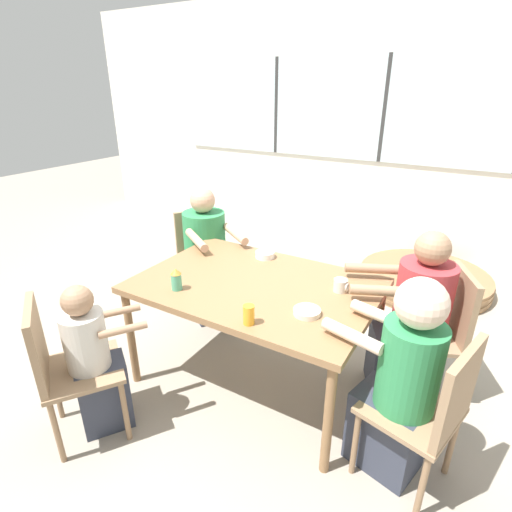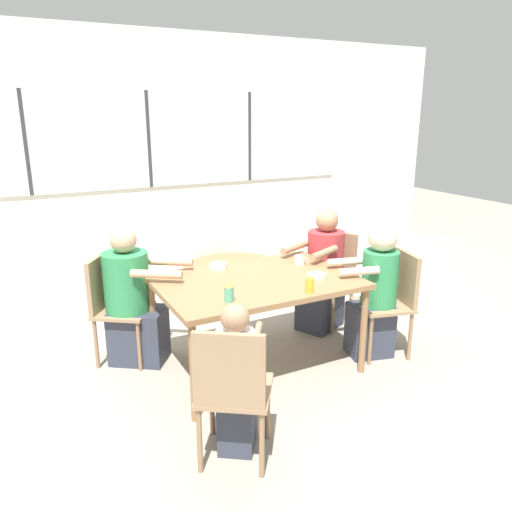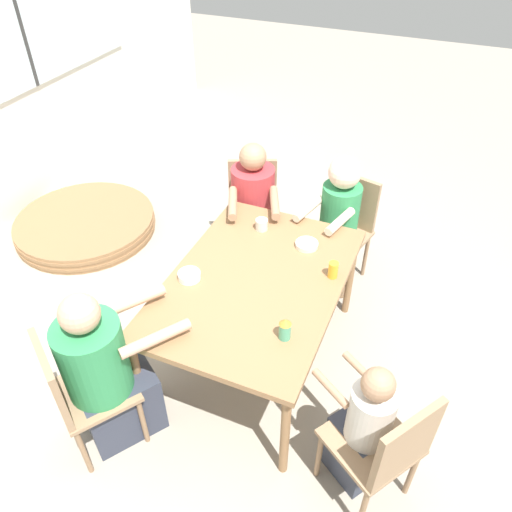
{
  "view_description": "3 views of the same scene",
  "coord_description": "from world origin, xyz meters",
  "px_view_note": "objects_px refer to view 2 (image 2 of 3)",
  "views": [
    {
      "loc": [
        1.12,
        -1.89,
        1.84
      ],
      "look_at": [
        0.0,
        0.0,
        0.9
      ],
      "focal_mm": 28.0,
      "sensor_mm": 36.0,
      "label": 1
    },
    {
      "loc": [
        -1.61,
        -3.11,
        1.92
      ],
      "look_at": [
        0.0,
        0.0,
        0.9
      ],
      "focal_mm": 35.0,
      "sensor_mm": 36.0,
      "label": 2
    },
    {
      "loc": [
        -2.03,
        -0.85,
        2.7
      ],
      "look_at": [
        0.0,
        0.0,
        0.9
      ],
      "focal_mm": 35.0,
      "sensor_mm": 36.0,
      "label": 3
    }
  ],
  "objects_px": {
    "chair_for_toddler": "(232,386)",
    "bowl_cereal": "(218,266)",
    "chair_for_man_teal_shirt": "(394,294)",
    "person_man_teal_shirt": "(375,295)",
    "person_toddler": "(237,384)",
    "folded_table_stack": "(235,273)",
    "chair_for_woman_green_shirt": "(111,300)",
    "coffee_mug": "(300,260)",
    "bowl_white_shallow": "(317,276)",
    "sippy_cup": "(229,291)",
    "person_man_blue_shirt": "(323,276)",
    "juice_glass": "(310,285)",
    "chair_for_man_blue_shirt": "(332,270)",
    "person_woman_green_shirt": "(133,303)"
  },
  "relations": [
    {
      "from": "person_toddler",
      "to": "folded_table_stack",
      "type": "relative_size",
      "value": 0.74
    },
    {
      "from": "person_toddler",
      "to": "juice_glass",
      "type": "distance_m",
      "value": 0.92
    },
    {
      "from": "person_man_blue_shirt",
      "to": "person_man_teal_shirt",
      "type": "bearing_deg",
      "value": 161.14
    },
    {
      "from": "juice_glass",
      "to": "bowl_white_shallow",
      "type": "xyz_separation_m",
      "value": [
        0.22,
        0.23,
        -0.04
      ]
    },
    {
      "from": "coffee_mug",
      "to": "juice_glass",
      "type": "xyz_separation_m",
      "value": [
        -0.28,
        -0.57,
        0.01
      ]
    },
    {
      "from": "chair_for_man_teal_shirt",
      "to": "coffee_mug",
      "type": "bearing_deg",
      "value": 68.49
    },
    {
      "from": "chair_for_woman_green_shirt",
      "to": "chair_for_toddler",
      "type": "relative_size",
      "value": 1.0
    },
    {
      "from": "sippy_cup",
      "to": "bowl_white_shallow",
      "type": "bearing_deg",
      "value": 9.91
    },
    {
      "from": "chair_for_woman_green_shirt",
      "to": "person_toddler",
      "type": "height_order",
      "value": "person_toddler"
    },
    {
      "from": "folded_table_stack",
      "to": "person_man_teal_shirt",
      "type": "bearing_deg",
      "value": -85.03
    },
    {
      "from": "chair_for_toddler",
      "to": "person_toddler",
      "type": "height_order",
      "value": "person_toddler"
    },
    {
      "from": "coffee_mug",
      "to": "folded_table_stack",
      "type": "xyz_separation_m",
      "value": [
        0.26,
        1.82,
        -0.68
      ]
    },
    {
      "from": "chair_for_woman_green_shirt",
      "to": "bowl_cereal",
      "type": "relative_size",
      "value": 6.34
    },
    {
      "from": "coffee_mug",
      "to": "folded_table_stack",
      "type": "height_order",
      "value": "coffee_mug"
    },
    {
      "from": "chair_for_toddler",
      "to": "folded_table_stack",
      "type": "relative_size",
      "value": 0.69
    },
    {
      "from": "juice_glass",
      "to": "folded_table_stack",
      "type": "distance_m",
      "value": 2.55
    },
    {
      "from": "folded_table_stack",
      "to": "person_woman_green_shirt",
      "type": "bearing_deg",
      "value": -137.04
    },
    {
      "from": "chair_for_man_teal_shirt",
      "to": "sippy_cup",
      "type": "distance_m",
      "value": 1.49
    },
    {
      "from": "chair_for_man_teal_shirt",
      "to": "coffee_mug",
      "type": "xyz_separation_m",
      "value": [
        -0.61,
        0.45,
        0.25
      ]
    },
    {
      "from": "chair_for_toddler",
      "to": "sippy_cup",
      "type": "relative_size",
      "value": 6.2
    },
    {
      "from": "person_man_teal_shirt",
      "to": "juice_glass",
      "type": "relative_size",
      "value": 10.45
    },
    {
      "from": "person_toddler",
      "to": "coffee_mug",
      "type": "distance_m",
      "value": 1.46
    },
    {
      "from": "sippy_cup",
      "to": "chair_for_man_blue_shirt",
      "type": "bearing_deg",
      "value": 29.05
    },
    {
      "from": "person_man_blue_shirt",
      "to": "sippy_cup",
      "type": "distance_m",
      "value": 1.46
    },
    {
      "from": "folded_table_stack",
      "to": "chair_for_woman_green_shirt",
      "type": "bearing_deg",
      "value": -141.46
    },
    {
      "from": "chair_for_man_teal_shirt",
      "to": "coffee_mug",
      "type": "relative_size",
      "value": 9.66
    },
    {
      "from": "chair_for_woman_green_shirt",
      "to": "person_man_blue_shirt",
      "type": "xyz_separation_m",
      "value": [
        1.82,
        -0.24,
        -0.02
      ]
    },
    {
      "from": "person_man_teal_shirt",
      "to": "person_toddler",
      "type": "bearing_deg",
      "value": 125.39
    },
    {
      "from": "chair_for_woman_green_shirt",
      "to": "person_man_teal_shirt",
      "type": "xyz_separation_m",
      "value": [
        1.88,
        -0.88,
        0.01
      ]
    },
    {
      "from": "person_man_teal_shirt",
      "to": "chair_for_man_teal_shirt",
      "type": "bearing_deg",
      "value": -90.0
    },
    {
      "from": "chair_for_toddler",
      "to": "bowl_cereal",
      "type": "height_order",
      "value": "chair_for_toddler"
    },
    {
      "from": "bowl_white_shallow",
      "to": "coffee_mug",
      "type": "bearing_deg",
      "value": 79.13
    },
    {
      "from": "chair_for_man_teal_shirt",
      "to": "person_man_teal_shirt",
      "type": "xyz_separation_m",
      "value": [
        -0.16,
        0.04,
        0.01
      ]
    },
    {
      "from": "person_toddler",
      "to": "juice_glass",
      "type": "height_order",
      "value": "person_toddler"
    },
    {
      "from": "chair_for_woman_green_shirt",
      "to": "person_toddler",
      "type": "distance_m",
      "value": 1.5
    },
    {
      "from": "person_toddler",
      "to": "chair_for_woman_green_shirt",
      "type": "bearing_deg",
      "value": 139.2
    },
    {
      "from": "folded_table_stack",
      "to": "chair_for_man_blue_shirt",
      "type": "bearing_deg",
      "value": -79.22
    },
    {
      "from": "chair_for_man_teal_shirt",
      "to": "chair_for_toddler",
      "type": "distance_m",
      "value": 1.85
    },
    {
      "from": "coffee_mug",
      "to": "bowl_cereal",
      "type": "bearing_deg",
      "value": 161.8
    },
    {
      "from": "person_man_blue_shirt",
      "to": "juice_glass",
      "type": "height_order",
      "value": "person_man_blue_shirt"
    },
    {
      "from": "person_man_teal_shirt",
      "to": "bowl_cereal",
      "type": "relative_size",
      "value": 8.21
    },
    {
      "from": "person_toddler",
      "to": "person_woman_green_shirt",
      "type": "bearing_deg",
      "value": 134.56
    },
    {
      "from": "person_toddler",
      "to": "coffee_mug",
      "type": "height_order",
      "value": "person_toddler"
    },
    {
      "from": "chair_for_man_teal_shirt",
      "to": "person_toddler",
      "type": "relative_size",
      "value": 0.93
    },
    {
      "from": "person_woman_green_shirt",
      "to": "folded_table_stack",
      "type": "distance_m",
      "value": 2.15
    },
    {
      "from": "chair_for_man_blue_shirt",
      "to": "juice_glass",
      "type": "relative_size",
      "value": 8.07
    },
    {
      "from": "chair_for_toddler",
      "to": "bowl_cereal",
      "type": "distance_m",
      "value": 1.42
    },
    {
      "from": "chair_for_man_blue_shirt",
      "to": "person_man_blue_shirt",
      "type": "relative_size",
      "value": 0.78
    },
    {
      "from": "juice_glass",
      "to": "bowl_cereal",
      "type": "height_order",
      "value": "juice_glass"
    },
    {
      "from": "chair_for_woman_green_shirt",
      "to": "bowl_white_shallow",
      "type": "relative_size",
      "value": 5.81
    }
  ]
}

